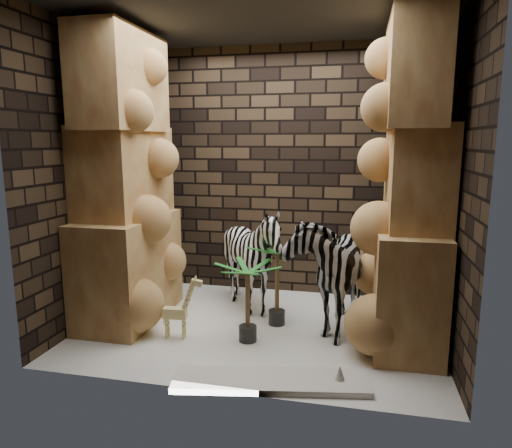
% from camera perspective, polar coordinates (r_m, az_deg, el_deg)
% --- Properties ---
extents(floor, '(3.50, 3.50, 0.00)m').
position_cam_1_polar(floor, '(4.80, 0.17, -12.78)').
color(floor, white).
rests_on(floor, ground).
extents(ceiling, '(3.50, 3.50, 0.00)m').
position_cam_1_polar(ceiling, '(4.56, 0.19, 24.51)').
color(ceiling, '#262522').
rests_on(ceiling, ground).
extents(wall_back, '(3.50, 0.00, 3.50)m').
position_cam_1_polar(wall_back, '(5.66, 2.89, 6.41)').
color(wall_back, black).
rests_on(wall_back, ground).
extents(wall_front, '(3.50, 0.00, 3.50)m').
position_cam_1_polar(wall_front, '(3.23, -4.56, 3.52)').
color(wall_front, black).
rests_on(wall_front, ground).
extents(wall_left, '(0.00, 3.00, 3.00)m').
position_cam_1_polar(wall_left, '(5.10, -19.50, 5.42)').
color(wall_left, black).
rests_on(wall_left, ground).
extents(wall_right, '(0.00, 3.00, 3.00)m').
position_cam_1_polar(wall_right, '(4.41, 23.08, 4.53)').
color(wall_right, black).
rests_on(wall_right, ground).
extents(rock_pillar_left, '(0.68, 1.30, 3.00)m').
position_cam_1_polar(rock_pillar_left, '(4.92, -16.03, 5.46)').
color(rock_pillar_left, tan).
rests_on(rock_pillar_left, floor).
extents(rock_pillar_right, '(0.58, 1.25, 3.00)m').
position_cam_1_polar(rock_pillar_right, '(4.36, 18.80, 4.74)').
color(rock_pillar_right, tan).
rests_on(rock_pillar_right, floor).
extents(zebra_right, '(0.82, 1.28, 1.41)m').
position_cam_1_polar(zebra_right, '(4.71, 9.30, -4.28)').
color(zebra_right, white).
rests_on(zebra_right, floor).
extents(zebra_left, '(1.09, 1.30, 1.09)m').
position_cam_1_polar(zebra_left, '(5.06, -0.48, -5.02)').
color(zebra_left, white).
rests_on(zebra_left, floor).
extents(giraffe_toy, '(0.34, 0.14, 0.64)m').
position_cam_1_polar(giraffe_toy, '(4.53, -10.03, -10.01)').
color(giraffe_toy, '#F1E38B').
rests_on(giraffe_toy, floor).
extents(palm_front, '(0.36, 0.36, 0.86)m').
position_cam_1_polar(palm_front, '(4.75, 2.62, -7.48)').
color(palm_front, '#1A6321').
rests_on(palm_front, floor).
extents(palm_back, '(0.36, 0.36, 0.77)m').
position_cam_1_polar(palm_back, '(4.38, -1.04, -9.67)').
color(palm_back, '#1A6321').
rests_on(palm_back, floor).
extents(surfboard, '(1.57, 0.63, 0.05)m').
position_cam_1_polar(surfboard, '(3.80, 1.84, -18.90)').
color(surfboard, silver).
rests_on(surfboard, floor).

